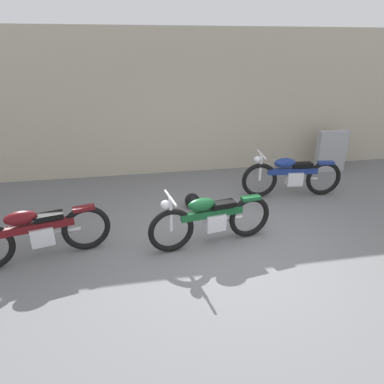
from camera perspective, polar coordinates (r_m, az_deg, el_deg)
name	(u,v)px	position (r m, az deg, el deg)	size (l,w,h in m)	color
ground_plane	(235,253)	(5.22, 7.23, -10.20)	(40.00, 40.00, 0.00)	slate
building_wall	(190,103)	(8.22, -0.41, 14.78)	(18.00, 0.30, 3.29)	#B2A893
stone_marker	(331,151)	(9.02, 22.46, 6.38)	(0.71, 0.20, 1.01)	#9E9EA3
helmet	(192,201)	(6.48, 0.05, -1.49)	(0.29, 0.29, 0.29)	black
motorcycle_green	(211,219)	(5.21, 3.22, -4.54)	(2.01, 0.62, 0.91)	black
motorcycle_blue	(291,175)	(7.19, 16.44, 2.70)	(2.08, 0.58, 0.93)	black
motorcycle_maroon	(37,233)	(5.30, -24.79, -6.26)	(2.00, 0.72, 0.91)	black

